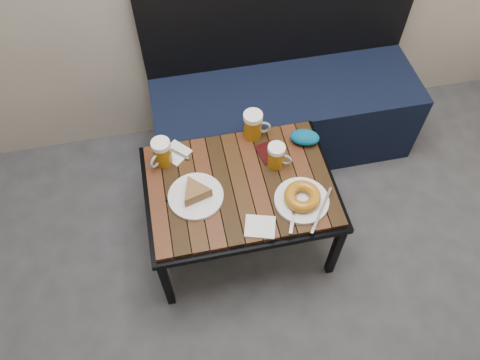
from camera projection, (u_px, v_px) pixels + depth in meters
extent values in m
cube|color=black|center=(284.00, 118.00, 2.60)|extent=(1.40, 0.50, 0.45)
cube|color=black|center=(279.00, 20.00, 2.34)|extent=(1.40, 0.05, 0.50)
cube|color=black|center=(166.00, 283.00, 2.06)|extent=(0.04, 0.03, 0.42)
cube|color=black|center=(335.00, 251.00, 2.15)|extent=(0.04, 0.03, 0.42)
cube|color=black|center=(154.00, 181.00, 2.37)|extent=(0.04, 0.04, 0.42)
cube|color=black|center=(302.00, 156.00, 2.46)|extent=(0.04, 0.04, 0.42)
cube|color=black|center=(240.00, 188.00, 2.07)|extent=(0.84, 0.62, 0.03)
cube|color=#33170B|center=(240.00, 185.00, 2.05)|extent=(0.80, 0.58, 0.02)
cylinder|color=#915C0B|center=(163.00, 154.00, 2.07)|extent=(0.11, 0.11, 0.11)
cylinder|color=white|center=(160.00, 144.00, 2.01)|extent=(0.08, 0.08, 0.02)
torus|color=#8C999E|center=(156.00, 161.00, 2.05)|extent=(0.06, 0.06, 0.07)
cylinder|color=#915C0B|center=(253.00, 127.00, 2.16)|extent=(0.10, 0.10, 0.12)
cylinder|color=white|center=(253.00, 116.00, 2.10)|extent=(0.09, 0.09, 0.03)
torus|color=#8C999E|center=(263.00, 127.00, 2.15)|extent=(0.07, 0.03, 0.07)
cylinder|color=#915C0B|center=(276.00, 157.00, 2.06)|extent=(0.10, 0.10, 0.10)
cylinder|color=white|center=(277.00, 149.00, 2.01)|extent=(0.08, 0.08, 0.02)
torus|color=#8C999E|center=(285.00, 160.00, 2.06)|extent=(0.06, 0.04, 0.06)
cylinder|color=white|center=(196.00, 196.00, 2.00)|extent=(0.24, 0.24, 0.02)
cylinder|color=white|center=(302.00, 200.00, 1.99)|extent=(0.23, 0.23, 0.02)
torus|color=#98570D|center=(302.00, 196.00, 1.96)|extent=(0.16, 0.16, 0.05)
cube|color=#A5A8AD|center=(322.00, 210.00, 1.95)|extent=(0.15, 0.20, 0.00)
cube|color=#A5A8AD|center=(293.00, 215.00, 1.93)|extent=(0.08, 0.17, 0.00)
cube|color=white|center=(176.00, 153.00, 2.14)|extent=(0.16, 0.16, 0.01)
cube|color=#A5A8AD|center=(176.00, 152.00, 2.13)|extent=(0.12, 0.11, 0.00)
cube|color=white|center=(260.00, 227.00, 1.92)|extent=(0.15, 0.14, 0.01)
cube|color=black|center=(182.00, 192.00, 2.02)|extent=(0.15, 0.16, 0.01)
cube|color=black|center=(268.00, 153.00, 2.14)|extent=(0.11, 0.14, 0.01)
ellipsoid|color=navy|center=(305.00, 137.00, 2.16)|extent=(0.16, 0.13, 0.06)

